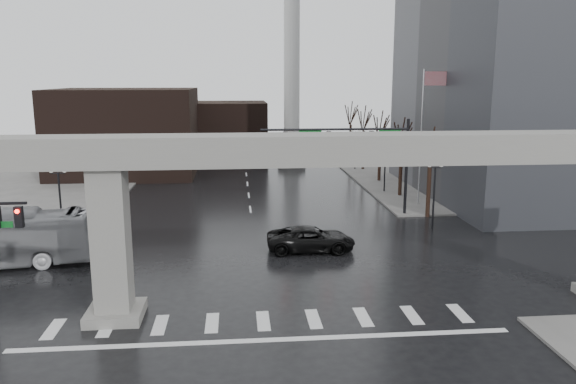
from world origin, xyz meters
The scene contains 21 objects.
ground centered at (0.00, 0.00, 0.00)m, with size 160.00×160.00×0.00m, color black.
sidewalk_ne centered at (26.00, 36.00, 0.07)m, with size 28.00×36.00×0.15m, color slate.
sidewalk_nw centered at (-26.00, 36.00, 0.07)m, with size 28.00×36.00×0.15m, color slate.
elevated_guideway centered at (1.26, 0.00, 6.88)m, with size 48.00×2.60×8.70m.
building_far_left centered at (-14.00, 42.00, 5.00)m, with size 16.00×14.00×10.00m, color black.
building_far_mid centered at (-2.00, 52.00, 4.00)m, with size 10.00×10.00×8.00m, color black.
smokestack centered at (6.00, 46.00, 13.35)m, with size 3.60×3.60×30.00m.
signal_mast_arm centered at (8.99, 18.80, 5.83)m, with size 12.12×0.43×8.00m.
flagpole_assembly centered at (15.29, 22.00, 7.53)m, with size 2.06×0.12×12.00m.
lamp_right_0 centered at (13.50, 14.00, 3.47)m, with size 1.22×0.32×5.11m.
lamp_right_1 centered at (13.50, 28.00, 3.47)m, with size 1.22×0.32×5.11m.
lamp_right_2 centered at (13.50, 42.00, 3.47)m, with size 1.22×0.32×5.11m.
lamp_left_0 centered at (-13.50, 14.00, 3.47)m, with size 1.22×0.32×5.11m.
lamp_left_1 centered at (-13.50, 28.00, 3.47)m, with size 1.22×0.32×5.11m.
lamp_left_2 centered at (-13.50, 42.00, 3.47)m, with size 1.22×0.32×5.11m.
tree_right_0 centered at (14.53, 18.02, 2.79)m, with size 1.09×1.58×7.50m.
tree_right_1 centered at (14.53, 26.02, 2.85)m, with size 1.09×1.61×7.67m.
tree_right_2 centered at (14.53, 34.02, 2.91)m, with size 1.10×1.63×7.85m.
tree_right_3 centered at (14.53, 42.02, 2.98)m, with size 1.11×1.66×8.02m.
tree_right_4 centered at (14.53, 50.02, 3.04)m, with size 1.12×1.69×8.19m.
pickup_truck centered at (3.68, 9.67, 0.81)m, with size 2.68×5.81×1.61m, color black.
Camera 1 is at (-1.11, -25.73, 11.27)m, focal length 35.00 mm.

